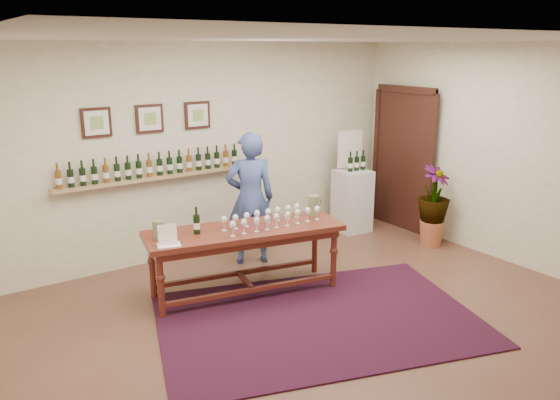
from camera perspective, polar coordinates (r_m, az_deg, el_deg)
ground at (r=5.83m, az=4.55°, el=-12.24°), size 6.00×6.00×0.00m
room_shell at (r=8.11m, az=8.13°, el=4.08°), size 6.00×6.00×6.00m
rug at (r=5.80m, az=4.02°, el=-12.31°), size 3.75×3.05×0.02m
tasting_table at (r=6.14m, az=-3.71°, el=-3.99°), size 2.30×1.14×0.78m
table_glasses at (r=6.14m, az=-1.35°, el=-1.96°), size 1.28×0.36×0.17m
table_bottles at (r=5.97m, az=-8.83°, el=-2.19°), size 0.26×0.16×0.26m
pitcher_left at (r=5.86m, az=-12.64°, el=-3.07°), size 0.15×0.15×0.20m
pitcher_right at (r=6.55m, az=3.51°, el=-0.55°), size 0.18×0.18×0.24m
menu_card at (r=5.67m, az=-11.68°, el=-3.58°), size 0.27×0.23×0.21m
display_pedestal at (r=8.39m, az=7.54°, el=-0.08°), size 0.50×0.50×0.94m
pedestal_bottles at (r=8.25m, az=8.02°, el=4.10°), size 0.31×0.10×0.30m
info_sign at (r=8.35m, az=7.31°, el=5.34°), size 0.45×0.05×0.61m
potted_plant at (r=7.93m, az=15.74°, el=-0.62°), size 0.62×0.62×1.00m
person at (r=6.98m, az=-3.13°, el=0.15°), size 0.74×0.63×1.72m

